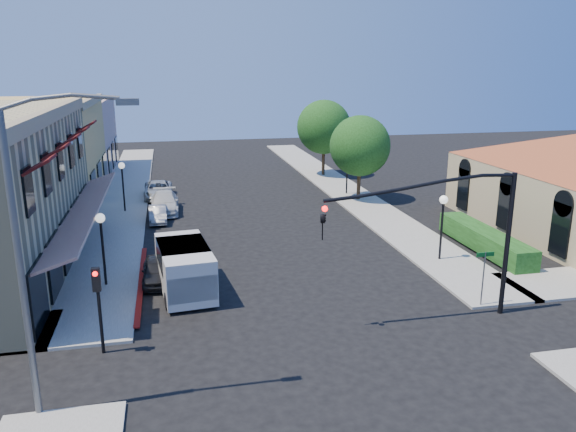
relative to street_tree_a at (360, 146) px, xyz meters
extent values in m
plane|color=black|center=(-8.80, -22.00, -4.19)|extent=(120.00, 120.00, 0.00)
cube|color=gray|center=(-17.55, 5.00, -4.13)|extent=(3.50, 50.00, 0.12)
cube|color=gray|center=(-0.05, 5.00, -4.13)|extent=(3.50, 50.00, 0.12)
cube|color=maroon|center=(-15.70, -14.00, -4.19)|extent=(0.25, 10.00, 0.06)
cube|color=tan|center=(-19.45, -11.00, 3.61)|extent=(0.50, 18.20, 0.60)
cube|color=#561416|center=(-18.40, -11.00, -1.14)|extent=(1.75, 17.00, 0.67)
cube|color=#4C0F0F|center=(-18.75, -18.00, 2.36)|extent=(1.02, 1.50, 0.60)
cube|color=#4C0F0F|center=(-18.75, -14.60, 2.36)|extent=(1.02, 1.50, 0.60)
cube|color=#4C0F0F|center=(-18.75, -11.20, 2.36)|extent=(1.02, 1.50, 0.60)
cube|color=#4C0F0F|center=(-18.75, -7.80, 2.36)|extent=(1.02, 1.50, 0.60)
cube|color=#4C0F0F|center=(-18.75, -4.40, 2.36)|extent=(1.02, 1.50, 0.60)
cube|color=black|center=(-19.25, -18.50, -2.59)|extent=(0.12, 2.60, 2.60)
cube|color=black|center=(-19.25, -15.10, -2.59)|extent=(0.12, 2.60, 2.60)
cube|color=black|center=(-19.25, -11.70, -2.59)|extent=(0.12, 2.60, 2.60)
cube|color=black|center=(-19.25, -8.30, -2.59)|extent=(0.12, 2.60, 2.60)
cube|color=black|center=(-19.25, -4.90, -2.59)|extent=(0.12, 2.60, 2.60)
cube|color=tan|center=(-24.30, 4.00, -0.39)|extent=(10.00, 12.00, 7.60)
cube|color=#C89F97|center=(-24.30, 16.00, -0.69)|extent=(10.00, 12.00, 7.00)
cube|color=black|center=(5.65, -15.50, -2.39)|extent=(0.12, 1.40, 2.80)
cube|color=black|center=(5.65, -10.50, -2.39)|extent=(0.12, 1.40, 2.80)
cube|color=black|center=(5.65, -5.50, -2.39)|extent=(0.12, 1.40, 2.80)
cube|color=#183D11|center=(2.90, -13.00, -4.19)|extent=(1.40, 8.00, 1.10)
cylinder|color=#322014|center=(0.00, 0.00, -3.14)|extent=(0.28, 0.28, 2.10)
sphere|color=#183D11|center=(0.00, 0.00, 0.01)|extent=(4.56, 4.56, 4.56)
cylinder|color=#322014|center=(0.00, 10.00, -3.06)|extent=(0.28, 0.28, 2.27)
sphere|color=#183D11|center=(0.00, 10.00, 0.36)|extent=(4.94, 4.94, 4.94)
cylinder|color=black|center=(-0.80, -20.50, -1.19)|extent=(0.20, 0.20, 6.00)
cylinder|color=black|center=(-4.70, -20.50, 1.41)|extent=(7.80, 0.14, 0.14)
imported|color=black|center=(-8.60, -20.50, 0.51)|extent=(0.20, 0.16, 1.00)
sphere|color=#FF0C0C|center=(-8.60, -20.68, 0.81)|extent=(0.22, 0.22, 0.22)
cylinder|color=black|center=(-16.80, -20.50, -2.69)|extent=(0.12, 0.12, 3.00)
cube|color=black|center=(-16.80, -20.65, -1.29)|extent=(0.28, 0.22, 0.85)
sphere|color=#FF0C0C|center=(-16.80, -20.77, -1.04)|extent=(0.18, 0.18, 0.18)
cylinder|color=#595B5E|center=(-18.30, -24.00, 0.31)|extent=(0.20, 0.20, 9.00)
cylinder|color=#595B5E|center=(-16.80, -24.00, 5.06)|extent=(3.00, 0.12, 0.12)
cube|color=#595B5E|center=(-15.10, -24.00, 4.96)|extent=(0.60, 0.25, 0.18)
cylinder|color=#595B5E|center=(-1.30, -19.80, -2.94)|extent=(0.06, 0.06, 2.50)
cube|color=#0C591E|center=(-1.30, -19.80, -1.79)|extent=(0.80, 0.04, 0.18)
cylinder|color=black|center=(-17.30, -14.00, -2.59)|extent=(0.12, 0.12, 3.20)
sphere|color=white|center=(-17.30, -14.00, -0.84)|extent=(0.44, 0.44, 0.44)
cylinder|color=black|center=(-17.30, 0.00, -2.59)|extent=(0.12, 0.12, 3.20)
sphere|color=white|center=(-17.30, 0.00, -0.84)|extent=(0.44, 0.44, 0.44)
cylinder|color=black|center=(-0.30, -14.00, -2.59)|extent=(0.12, 0.12, 3.20)
sphere|color=white|center=(-0.30, -14.00, -0.84)|extent=(0.44, 0.44, 0.44)
cylinder|color=black|center=(-0.30, 2.00, -2.59)|extent=(0.12, 0.12, 3.20)
sphere|color=white|center=(-0.30, 2.00, -0.84)|extent=(0.44, 0.44, 0.44)
cube|color=beige|center=(-13.66, -15.39, -3.01)|extent=(2.64, 5.16, 2.03)
cube|color=beige|center=(-13.44, -17.52, -3.12)|extent=(2.15, 0.89, 1.13)
cube|color=black|center=(-13.48, -17.13, -2.56)|extent=(1.92, 0.31, 1.02)
cube|color=black|center=(-13.70, -15.05, -2.50)|extent=(2.46, 3.14, 1.02)
cylinder|color=black|center=(-14.44, -17.17, -3.82)|extent=(0.36, 0.77, 0.74)
cylinder|color=black|center=(-14.79, -13.81, -3.82)|extent=(0.36, 0.77, 0.74)
cylinder|color=black|center=(-12.53, -16.98, -3.82)|extent=(0.36, 0.77, 0.74)
cylinder|color=black|center=(-12.88, -13.61, -3.82)|extent=(0.36, 0.77, 0.74)
imported|color=black|center=(-14.93, -13.94, -3.60)|extent=(1.41, 3.48, 1.19)
imported|color=#98999C|center=(-15.00, -3.00, -3.67)|extent=(1.21, 3.24, 1.06)
imported|color=silver|center=(-14.55, -0.52, -3.51)|extent=(2.01, 4.77, 1.37)
imported|color=#B2B5B8|center=(-15.00, 4.00, -3.55)|extent=(2.18, 4.67, 1.30)
camera|label=1|loc=(-14.12, -39.85, 5.93)|focal=35.00mm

